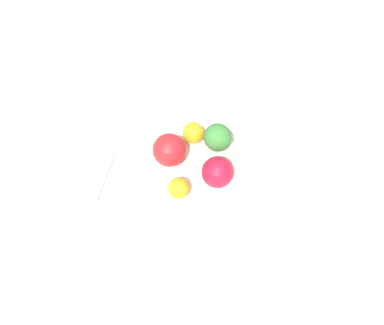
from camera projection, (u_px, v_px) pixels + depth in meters
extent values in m
plane|color=gray|center=(192.00, 177.00, 0.76)|extent=(6.00, 6.00, 0.00)
cube|color=beige|center=(192.00, 175.00, 0.75)|extent=(1.20, 1.20, 0.02)
cylinder|color=silver|center=(192.00, 169.00, 0.73)|extent=(0.19, 0.19, 0.03)
cylinder|color=#99C17A|center=(216.00, 146.00, 0.72)|extent=(0.02, 0.02, 0.02)
sphere|color=#387A33|center=(217.00, 137.00, 0.70)|extent=(0.05, 0.05, 0.05)
sphere|color=#B7142D|center=(217.00, 172.00, 0.67)|extent=(0.06, 0.06, 0.06)
sphere|color=red|center=(169.00, 150.00, 0.69)|extent=(0.06, 0.06, 0.06)
sphere|color=orange|center=(179.00, 188.00, 0.67)|extent=(0.04, 0.04, 0.04)
sphere|color=orange|center=(193.00, 133.00, 0.73)|extent=(0.04, 0.04, 0.04)
cube|color=beige|center=(77.00, 171.00, 0.74)|extent=(0.14, 0.13, 0.01)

